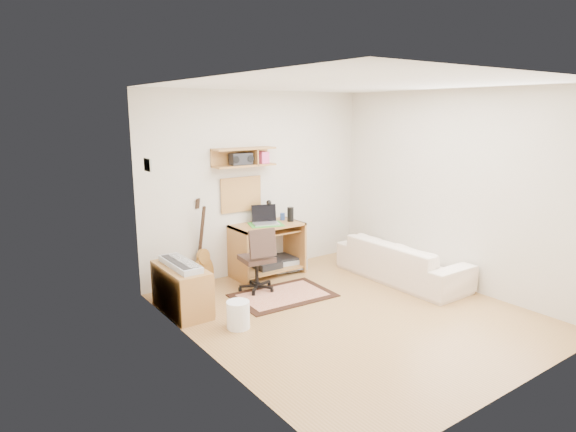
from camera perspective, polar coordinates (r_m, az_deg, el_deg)
floor at (r=5.90m, az=7.27°, el=-11.18°), size 3.60×4.00×0.01m
ceiling at (r=5.43m, az=8.03°, el=15.03°), size 3.60×4.00×0.01m
back_wall at (r=7.09m, az=-3.51°, el=3.84°), size 3.60×0.01×2.60m
left_wall at (r=4.50m, az=-9.41°, el=-1.12°), size 0.01×4.00×2.60m
right_wall at (r=6.87m, az=18.73°, el=2.94°), size 0.01×4.00×2.60m
wall_shelf at (r=6.78m, az=-5.13°, el=6.84°), size 0.90×0.25×0.26m
cork_board at (r=6.94m, az=-5.49°, el=2.53°), size 0.64×0.03×0.49m
wall_photo at (r=5.81m, az=-16.01°, el=5.74°), size 0.02×0.20×0.15m
desk at (r=7.04m, az=-2.43°, el=-3.92°), size 1.00×0.55×0.75m
laptop at (r=6.88m, az=-2.60°, el=0.08°), size 0.45×0.45×0.27m
speaker at (r=7.09m, az=0.29°, el=0.20°), size 0.09×0.09×0.21m
desk_lamp at (r=7.10m, az=-2.12°, el=0.66°), size 0.11×0.11×0.32m
pencil_cup at (r=7.20m, az=-0.65°, el=-0.05°), size 0.07×0.07×0.10m
boombox at (r=6.75m, az=-5.51°, el=6.64°), size 0.31×0.14×0.16m
rug at (r=6.36m, az=-0.59°, el=-9.19°), size 1.27×0.89×0.02m
task_chair at (r=6.42m, az=-3.68°, el=-4.95°), size 0.50×0.50×0.88m
cabinet at (r=5.93m, az=-12.28°, el=-8.32°), size 0.40×0.90×0.55m
music_keyboard at (r=5.83m, az=-12.42°, el=-5.48°), size 0.24×0.76×0.07m
guitar at (r=6.65m, az=-9.83°, el=-3.09°), size 0.37×0.30×1.19m
waste_basket at (r=5.46m, az=-5.81°, el=-11.35°), size 0.29×0.29×0.30m
printer at (r=7.38m, az=-0.15°, el=-5.49°), size 0.56×0.47×0.19m
sofa at (r=7.01m, az=13.15°, el=-4.31°), size 0.56×1.91×0.75m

